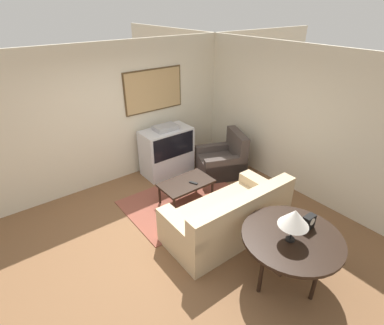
# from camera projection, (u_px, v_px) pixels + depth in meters

# --- Properties ---
(ground_plane) EXTENTS (12.00, 12.00, 0.00)m
(ground_plane) POSITION_uv_depth(u_px,v_px,m) (174.00, 232.00, 4.85)
(ground_plane) COLOR brown
(wall_back) EXTENTS (12.00, 0.10, 2.70)m
(wall_back) POSITION_uv_depth(u_px,v_px,m) (110.00, 116.00, 5.70)
(wall_back) COLOR beige
(wall_back) RESTS_ON ground_plane
(wall_right) EXTENTS (0.06, 12.00, 2.70)m
(wall_right) POSITION_uv_depth(u_px,v_px,m) (287.00, 119.00, 5.61)
(wall_right) COLOR beige
(wall_right) RESTS_ON ground_plane
(area_rug) EXTENTS (2.11, 1.47, 0.01)m
(area_rug) POSITION_uv_depth(u_px,v_px,m) (184.00, 200.00, 5.61)
(area_rug) COLOR brown
(area_rug) RESTS_ON ground_plane
(tv) EXTENTS (1.05, 0.58, 1.08)m
(tv) POSITION_uv_depth(u_px,v_px,m) (167.00, 151.00, 6.32)
(tv) COLOR silver
(tv) RESTS_ON ground_plane
(couch) EXTENTS (1.97, 0.99, 0.89)m
(couch) POSITION_uv_depth(u_px,v_px,m) (228.00, 218.00, 4.67)
(couch) COLOR #CCB289
(couch) RESTS_ON ground_plane
(armchair) EXTENTS (1.15, 1.11, 0.91)m
(armchair) POSITION_uv_depth(u_px,v_px,m) (223.00, 161.00, 6.40)
(armchair) COLOR #473D38
(armchair) RESTS_ON ground_plane
(coffee_table) EXTENTS (0.96, 0.57, 0.41)m
(coffee_table) POSITION_uv_depth(u_px,v_px,m) (186.00, 184.00, 5.43)
(coffee_table) COLOR black
(coffee_table) RESTS_ON ground_plane
(console_table) EXTENTS (1.25, 1.25, 0.74)m
(console_table) POSITION_uv_depth(u_px,v_px,m) (292.00, 240.00, 3.73)
(console_table) COLOR black
(console_table) RESTS_ON ground_plane
(table_lamp) EXTENTS (0.37, 0.37, 0.45)m
(table_lamp) POSITION_uv_depth(u_px,v_px,m) (294.00, 218.00, 3.49)
(table_lamp) COLOR black
(table_lamp) RESTS_ON console_table
(mantel_clock) EXTENTS (0.17, 0.10, 0.19)m
(mantel_clock) POSITION_uv_depth(u_px,v_px,m) (309.00, 222.00, 3.79)
(mantel_clock) COLOR black
(mantel_clock) RESTS_ON console_table
(remote) EXTENTS (0.11, 0.16, 0.02)m
(remote) POSITION_uv_depth(u_px,v_px,m) (194.00, 183.00, 5.37)
(remote) COLOR black
(remote) RESTS_ON coffee_table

